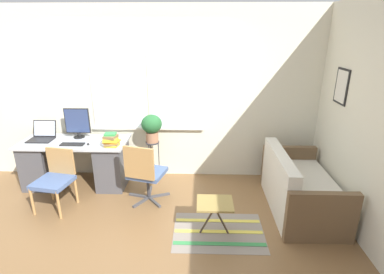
{
  "coord_description": "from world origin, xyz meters",
  "views": [
    {
      "loc": [
        0.89,
        -3.87,
        2.33
      ],
      "look_at": [
        0.76,
        0.17,
        0.88
      ],
      "focal_mm": 28.0,
      "sensor_mm": 36.0,
      "label": 1
    }
  ],
  "objects_px": {
    "couch_loveseat": "(299,190)",
    "potted_plant": "(152,126)",
    "mouse": "(88,144)",
    "office_chair_swivel": "(145,172)",
    "book_stack": "(111,140)",
    "folding_stool": "(215,205)",
    "desk_chair_wooden": "(55,178)",
    "keyboard": "(72,144)",
    "monitor": "(77,123)",
    "laptop": "(42,136)",
    "plant_stand": "(153,148)"
  },
  "relations": [
    {
      "from": "couch_loveseat",
      "to": "potted_plant",
      "type": "height_order",
      "value": "potted_plant"
    },
    {
      "from": "mouse",
      "to": "office_chair_swivel",
      "type": "relative_size",
      "value": 0.06
    },
    {
      "from": "book_stack",
      "to": "potted_plant",
      "type": "relative_size",
      "value": 0.54
    },
    {
      "from": "folding_stool",
      "to": "potted_plant",
      "type": "bearing_deg",
      "value": 124.6
    },
    {
      "from": "book_stack",
      "to": "desk_chair_wooden",
      "type": "bearing_deg",
      "value": -145.66
    },
    {
      "from": "mouse",
      "to": "potted_plant",
      "type": "xyz_separation_m",
      "value": [
        0.9,
        0.33,
        0.18
      ]
    },
    {
      "from": "mouse",
      "to": "potted_plant",
      "type": "relative_size",
      "value": 0.13
    },
    {
      "from": "mouse",
      "to": "desk_chair_wooden",
      "type": "distance_m",
      "value": 0.66
    },
    {
      "from": "folding_stool",
      "to": "keyboard",
      "type": "bearing_deg",
      "value": 153.72
    },
    {
      "from": "desk_chair_wooden",
      "to": "couch_loveseat",
      "type": "bearing_deg",
      "value": 11.26
    },
    {
      "from": "monitor",
      "to": "potted_plant",
      "type": "height_order",
      "value": "monitor"
    },
    {
      "from": "office_chair_swivel",
      "to": "couch_loveseat",
      "type": "distance_m",
      "value": 2.12
    },
    {
      "from": "couch_loveseat",
      "to": "potted_plant",
      "type": "bearing_deg",
      "value": 69.61
    },
    {
      "from": "laptop",
      "to": "plant_stand",
      "type": "relative_size",
      "value": 0.54
    },
    {
      "from": "mouse",
      "to": "folding_stool",
      "type": "bearing_deg",
      "value": -29.22
    },
    {
      "from": "laptop",
      "to": "desk_chair_wooden",
      "type": "relative_size",
      "value": 0.44
    },
    {
      "from": "keyboard",
      "to": "folding_stool",
      "type": "distance_m",
      "value": 2.34
    },
    {
      "from": "book_stack",
      "to": "folding_stool",
      "type": "relative_size",
      "value": 0.54
    },
    {
      "from": "keyboard",
      "to": "plant_stand",
      "type": "bearing_deg",
      "value": 16.47
    },
    {
      "from": "mouse",
      "to": "potted_plant",
      "type": "height_order",
      "value": "potted_plant"
    },
    {
      "from": "desk_chair_wooden",
      "to": "plant_stand",
      "type": "height_order",
      "value": "desk_chair_wooden"
    },
    {
      "from": "office_chair_swivel",
      "to": "couch_loveseat",
      "type": "bearing_deg",
      "value": -167.91
    },
    {
      "from": "keyboard",
      "to": "potted_plant",
      "type": "height_order",
      "value": "potted_plant"
    },
    {
      "from": "book_stack",
      "to": "office_chair_swivel",
      "type": "relative_size",
      "value": 0.26
    },
    {
      "from": "keyboard",
      "to": "potted_plant",
      "type": "xyz_separation_m",
      "value": [
        1.13,
        0.34,
        0.19
      ]
    },
    {
      "from": "keyboard",
      "to": "office_chair_swivel",
      "type": "height_order",
      "value": "office_chair_swivel"
    },
    {
      "from": "couch_loveseat",
      "to": "mouse",
      "type": "bearing_deg",
      "value": 81.48
    },
    {
      "from": "laptop",
      "to": "book_stack",
      "type": "distance_m",
      "value": 1.19
    },
    {
      "from": "book_stack",
      "to": "plant_stand",
      "type": "distance_m",
      "value": 0.7
    },
    {
      "from": "monitor",
      "to": "office_chair_swivel",
      "type": "distance_m",
      "value": 1.42
    },
    {
      "from": "desk_chair_wooden",
      "to": "couch_loveseat",
      "type": "height_order",
      "value": "same"
    },
    {
      "from": "couch_loveseat",
      "to": "plant_stand",
      "type": "bearing_deg",
      "value": 69.61
    },
    {
      "from": "laptop",
      "to": "couch_loveseat",
      "type": "relative_size",
      "value": 0.24
    },
    {
      "from": "folding_stool",
      "to": "mouse",
      "type": "bearing_deg",
      "value": 150.78
    },
    {
      "from": "monitor",
      "to": "keyboard",
      "type": "height_order",
      "value": "monitor"
    },
    {
      "from": "desk_chair_wooden",
      "to": "office_chair_swivel",
      "type": "xyz_separation_m",
      "value": [
        1.2,
        0.16,
        0.02
      ]
    },
    {
      "from": "mouse",
      "to": "folding_stool",
      "type": "relative_size",
      "value": 0.13
    },
    {
      "from": "laptop",
      "to": "desk_chair_wooden",
      "type": "distance_m",
      "value": 0.94
    },
    {
      "from": "monitor",
      "to": "desk_chair_wooden",
      "type": "xyz_separation_m",
      "value": [
        -0.05,
        -0.82,
        -0.53
      ]
    },
    {
      "from": "potted_plant",
      "to": "office_chair_swivel",
      "type": "bearing_deg",
      "value": -90.91
    },
    {
      "from": "desk_chair_wooden",
      "to": "potted_plant",
      "type": "relative_size",
      "value": 1.84
    },
    {
      "from": "mouse",
      "to": "book_stack",
      "type": "bearing_deg",
      "value": -5.81
    },
    {
      "from": "laptop",
      "to": "monitor",
      "type": "height_order",
      "value": "monitor"
    },
    {
      "from": "office_chair_swivel",
      "to": "potted_plant",
      "type": "xyz_separation_m",
      "value": [
        0.01,
        0.66,
        0.47
      ]
    },
    {
      "from": "keyboard",
      "to": "monitor",
      "type": "bearing_deg",
      "value": 94.14
    },
    {
      "from": "keyboard",
      "to": "desk_chair_wooden",
      "type": "distance_m",
      "value": 0.58
    },
    {
      "from": "plant_stand",
      "to": "potted_plant",
      "type": "relative_size",
      "value": 1.52
    },
    {
      "from": "potted_plant",
      "to": "folding_stool",
      "type": "height_order",
      "value": "potted_plant"
    },
    {
      "from": "book_stack",
      "to": "folding_stool",
      "type": "distance_m",
      "value": 1.83
    },
    {
      "from": "desk_chair_wooden",
      "to": "potted_plant",
      "type": "bearing_deg",
      "value": 44.81
    }
  ]
}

